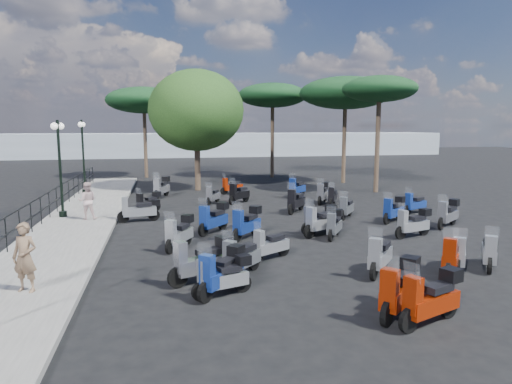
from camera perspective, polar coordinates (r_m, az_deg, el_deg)
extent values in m
plane|color=black|center=(17.58, -1.35, -4.88)|extent=(120.00, 120.00, 0.00)
cube|color=#64625F|center=(20.54, -21.09, -3.31)|extent=(3.00, 30.00, 0.15)
cylinder|color=black|center=(15.97, -28.77, -4.70)|extent=(0.04, 0.04, 1.10)
cylinder|color=black|center=(17.25, -27.44, -3.70)|extent=(0.04, 0.04, 1.10)
cylinder|color=black|center=(18.55, -26.30, -2.85)|extent=(0.04, 0.04, 1.10)
cylinder|color=black|center=(19.85, -25.30, -2.10)|extent=(0.04, 0.04, 1.10)
cylinder|color=black|center=(21.16, -24.43, -1.45)|extent=(0.04, 0.04, 1.10)
cylinder|color=black|center=(22.48, -23.66, -0.87)|extent=(0.04, 0.04, 1.10)
cylinder|color=black|center=(23.80, -22.98, -0.36)|extent=(0.04, 0.04, 1.10)
cylinder|color=black|center=(25.13, -22.37, 0.10)|extent=(0.04, 0.04, 1.10)
cylinder|color=black|center=(26.47, -21.82, 0.52)|extent=(0.04, 0.04, 1.10)
cylinder|color=black|center=(27.80, -21.32, 0.89)|extent=(0.04, 0.04, 1.10)
cylinder|color=black|center=(29.14, -20.87, 1.23)|extent=(0.04, 0.04, 1.10)
cylinder|color=black|center=(30.48, -20.46, 1.54)|extent=(0.04, 0.04, 1.10)
cylinder|color=black|center=(31.83, -20.08, 1.82)|extent=(0.04, 0.04, 1.10)
cylinder|color=black|center=(33.17, -19.74, 2.08)|extent=(0.04, 0.04, 1.10)
cube|color=black|center=(20.43, -24.94, -0.30)|extent=(0.04, 26.00, 0.04)
cube|color=black|center=(20.50, -24.85, -1.77)|extent=(0.04, 26.00, 0.04)
cylinder|color=black|center=(21.18, -22.98, -2.53)|extent=(0.33, 0.33, 0.25)
cylinder|color=black|center=(20.92, -23.28, 2.66)|extent=(0.11, 0.11, 4.09)
cylinder|color=black|center=(20.85, -23.58, 7.84)|extent=(0.10, 0.92, 0.04)
sphere|color=white|center=(21.29, -23.22, 7.58)|extent=(0.29, 0.29, 0.29)
sphere|color=white|center=(20.40, -23.91, 7.54)|extent=(0.29, 0.29, 0.29)
cylinder|color=black|center=(27.83, -20.56, 0.05)|extent=(0.33, 0.33, 0.25)
cylinder|color=black|center=(27.64, -20.77, 4.09)|extent=(0.12, 0.12, 4.19)
cylinder|color=black|center=(27.58, -20.97, 8.11)|extent=(0.08, 0.94, 0.04)
sphere|color=white|center=(28.05, -20.85, 7.89)|extent=(0.29, 0.29, 0.29)
sphere|color=white|center=(27.12, -21.08, 7.88)|extent=(0.29, 0.29, 0.29)
imported|color=brown|center=(11.99, -26.93, -7.29)|extent=(0.70, 0.57, 1.65)
imported|color=#C9ABAA|center=(20.13, -20.35, -1.03)|extent=(0.76, 0.59, 1.56)
cylinder|color=black|center=(11.69, -9.77, -10.48)|extent=(0.54, 0.32, 0.54)
cylinder|color=black|center=(12.29, -4.05, -9.44)|extent=(0.54, 0.32, 0.54)
cube|color=gray|center=(11.94, -6.61, -9.00)|extent=(1.48, 0.93, 0.38)
cube|color=black|center=(11.94, -5.83, -7.42)|extent=(0.75, 0.58, 0.16)
cube|color=gray|center=(11.57, -9.43, -8.00)|extent=(0.36, 0.41, 0.78)
plane|color=white|center=(11.41, -9.79, -5.63)|extent=(0.25, 0.42, 0.42)
cube|color=black|center=(12.10, -3.99, -6.19)|extent=(0.49, 0.48, 0.29)
cylinder|color=black|center=(11.90, -3.52, -10.13)|extent=(0.42, 0.43, 0.50)
cylinder|color=black|center=(12.88, -0.27, -8.67)|extent=(0.42, 0.43, 0.50)
cube|color=#52555A|center=(12.37, -1.70, -8.49)|extent=(1.18, 1.22, 0.35)
cube|color=black|center=(12.43, -1.25, -7.02)|extent=(0.65, 0.66, 0.14)
cube|color=#52555A|center=(11.82, -3.30, -7.84)|extent=(0.38, 0.38, 0.72)
plane|color=white|center=(11.65, -3.50, -5.71)|extent=(0.34, 0.33, 0.38)
cylinder|color=black|center=(14.70, -10.71, -6.69)|extent=(0.33, 0.48, 0.49)
cylinder|color=black|center=(15.74, -8.55, -5.63)|extent=(0.33, 0.48, 0.49)
cube|color=#9B9EA2|center=(15.21, -9.52, -5.43)|extent=(0.96, 1.32, 0.35)
cube|color=black|center=(15.30, -9.24, -4.25)|extent=(0.57, 0.68, 0.14)
cube|color=#9B9EA2|center=(14.65, -10.60, -4.84)|extent=(0.38, 0.35, 0.71)
plane|color=white|center=(14.50, -10.77, -3.13)|extent=(0.38, 0.26, 0.38)
cube|color=black|center=(15.61, -8.57, -3.29)|extent=(0.45, 0.46, 0.26)
cylinder|color=black|center=(19.73, -16.27, -3.02)|extent=(0.51, 0.18, 0.50)
cylinder|color=black|center=(19.86, -12.66, -2.82)|extent=(0.51, 0.18, 0.50)
cube|color=#9B9EA2|center=(19.75, -14.33, -2.38)|extent=(1.40, 0.56, 0.35)
cube|color=black|center=(19.72, -13.85, -1.51)|extent=(0.67, 0.41, 0.15)
cube|color=#9B9EA2|center=(19.65, -16.09, -1.63)|extent=(0.28, 0.35, 0.73)
plane|color=white|center=(19.57, -16.32, -0.29)|extent=(0.14, 0.40, 0.39)
cylinder|color=black|center=(21.53, -14.42, -2.11)|extent=(0.38, 0.36, 0.43)
cylinder|color=black|center=(22.24, -12.31, -1.72)|extent=(0.38, 0.36, 0.43)
cube|color=black|center=(21.88, -13.27, -1.48)|extent=(1.06, 1.03, 0.31)
cube|color=black|center=(21.94, -13.00, -0.78)|extent=(0.58, 0.57, 0.13)
cube|color=black|center=(21.51, -14.31, -1.00)|extent=(0.33, 0.33, 0.63)
plane|color=white|center=(21.42, -14.46, 0.05)|extent=(0.29, 0.30, 0.33)
cube|color=black|center=(22.16, -12.32, -0.24)|extent=(0.42, 0.42, 0.23)
cylinder|color=black|center=(25.54, -12.31, -0.33)|extent=(0.31, 0.53, 0.53)
cylinder|color=black|center=(26.74, -11.16, 0.09)|extent=(0.31, 0.53, 0.53)
cube|color=gray|center=(26.16, -11.69, 0.34)|extent=(0.91, 1.47, 0.38)
cube|color=black|center=(26.29, -11.54, 1.06)|extent=(0.57, 0.74, 0.16)
cube|color=gray|center=(25.55, -12.27, 0.83)|extent=(0.40, 0.35, 0.78)
plane|color=white|center=(25.43, -12.36, 1.93)|extent=(0.42, 0.25, 0.41)
cube|color=black|center=(26.68, -11.18, 1.61)|extent=(0.47, 0.49, 0.29)
cylinder|color=black|center=(10.68, -6.36, -12.34)|extent=(0.42, 0.44, 0.50)
cylinder|color=black|center=(11.65, -2.56, -10.51)|extent=(0.42, 0.44, 0.50)
cube|color=navy|center=(11.14, -4.22, -10.40)|extent=(1.18, 1.25, 0.36)
cube|color=black|center=(11.19, -3.71, -8.73)|extent=(0.66, 0.68, 0.15)
cube|color=navy|center=(10.58, -6.12, -9.75)|extent=(0.39, 0.38, 0.74)
plane|color=white|center=(10.40, -6.37, -7.37)|extent=(0.35, 0.33, 0.39)
cube|color=black|center=(11.47, -2.52, -7.30)|extent=(0.49, 0.49, 0.27)
cylinder|color=black|center=(10.81, -6.95, -12.27)|extent=(0.45, 0.23, 0.44)
cylinder|color=black|center=(11.26, -1.68, -11.35)|extent=(0.45, 0.23, 0.44)
cube|color=#9B9EA2|center=(10.99, -4.04, -10.96)|extent=(1.24, 0.68, 0.31)
cube|color=black|center=(10.97, -3.31, -9.56)|extent=(0.61, 0.44, 0.13)
cube|color=#9B9EA2|center=(10.69, -6.62, -10.08)|extent=(0.28, 0.33, 0.65)
plane|color=white|center=(10.55, -6.94, -7.98)|extent=(0.18, 0.36, 0.34)
cube|color=black|center=(11.08, -1.60, -8.46)|extent=(0.39, 0.38, 0.24)
cylinder|color=black|center=(13.51, 0.17, -7.97)|extent=(0.43, 0.31, 0.44)
cylinder|color=black|center=(14.26, 3.47, -7.11)|extent=(0.43, 0.31, 0.44)
cube|color=#9B9EA2|center=(13.87, 2.00, -6.83)|extent=(1.19, 0.89, 0.32)
cube|color=black|center=(13.91, 2.47, -5.68)|extent=(0.62, 0.53, 0.13)
cube|color=#9B9EA2|center=(13.45, 0.40, -6.16)|extent=(0.32, 0.34, 0.65)
plane|color=white|center=(13.31, 0.23, -4.47)|extent=(0.25, 0.34, 0.34)
cylinder|color=black|center=(16.73, -6.61, -4.72)|extent=(0.42, 0.46, 0.52)
cylinder|color=black|center=(17.76, -4.18, -3.92)|extent=(0.42, 0.46, 0.52)
cube|color=navy|center=(17.24, -5.27, -3.65)|extent=(1.18, 1.30, 0.36)
cube|color=black|center=(17.33, -4.94, -2.57)|extent=(0.66, 0.70, 0.15)
cube|color=navy|center=(16.69, -6.47, -3.01)|extent=(0.40, 0.39, 0.75)
plane|color=white|center=(16.55, -6.63, -1.41)|extent=(0.36, 0.33, 0.40)
cube|color=black|center=(17.65, -4.17, -1.73)|extent=(0.50, 0.50, 0.28)
cylinder|color=black|center=(23.20, -5.94, -1.16)|extent=(0.29, 0.41, 0.43)
cylinder|color=black|center=(24.16, -4.87, -0.77)|extent=(0.29, 0.41, 0.43)
cube|color=gray|center=(23.70, -5.35, -0.56)|extent=(0.85, 1.15, 0.30)
cube|color=black|center=(23.80, -5.21, 0.08)|extent=(0.50, 0.60, 0.12)
cube|color=gray|center=(23.20, -5.88, -0.14)|extent=(0.33, 0.30, 0.62)
plane|color=white|center=(23.10, -5.95, 0.83)|extent=(0.33, 0.23, 0.33)
cylinder|color=black|center=(23.23, -2.98, -1.03)|extent=(0.42, 0.43, 0.50)
cylinder|color=black|center=(24.25, -1.28, -0.62)|extent=(0.42, 0.43, 0.50)
cube|color=black|center=(23.75, -2.04, -0.36)|extent=(1.19, 1.23, 0.35)
cube|color=black|center=(23.85, -1.81, 0.39)|extent=(0.66, 0.67, 0.15)
cube|color=black|center=(23.22, -2.87, 0.17)|extent=(0.39, 0.38, 0.73)
plane|color=white|center=(23.11, -2.97, 1.30)|extent=(0.34, 0.33, 0.39)
cylinder|color=black|center=(9.82, 16.05, -14.43)|extent=(0.47, 0.44, 0.54)
cylinder|color=black|center=(11.01, 18.50, -12.01)|extent=(0.47, 0.44, 0.54)
cube|color=maroon|center=(10.39, 17.50, -12.02)|extent=(1.33, 1.26, 0.38)
cube|color=black|center=(10.46, 17.92, -10.09)|extent=(0.72, 0.70, 0.16)
cube|color=maroon|center=(9.71, 16.35, -11.44)|extent=(0.41, 0.41, 0.78)
plane|color=white|center=(9.50, 16.34, -8.71)|extent=(0.35, 0.37, 0.41)
cube|color=black|center=(10.80, 18.71, -8.41)|extent=(0.52, 0.52, 0.29)
cylinder|color=black|center=(12.45, 14.51, -9.53)|extent=(0.41, 0.46, 0.51)
cylinder|color=black|center=(13.63, 15.83, -8.02)|extent=(0.41, 0.46, 0.51)
cube|color=#9B9EA2|center=(13.03, 15.29, -7.88)|extent=(1.16, 1.28, 0.36)
cube|color=black|center=(13.12, 15.52, -6.44)|extent=(0.65, 0.69, 0.15)
cube|color=#9B9EA2|center=(12.39, 14.69, -7.28)|extent=(0.39, 0.38, 0.74)
plane|color=white|center=(12.21, 14.70, -5.21)|extent=(0.36, 0.32, 0.39)
cylinder|color=black|center=(16.48, 6.69, -4.91)|extent=(0.50, 0.34, 0.51)
cylinder|color=black|center=(17.42, 9.60, -4.26)|extent=(0.50, 0.34, 0.51)
cube|color=#9B9EA2|center=(16.94, 8.32, -3.91)|extent=(1.40, 0.99, 0.36)
cube|color=black|center=(17.02, 8.75, -2.84)|extent=(0.72, 0.59, 0.15)
cube|color=#9B9EA2|center=(16.44, 6.92, -3.19)|extent=(0.36, 0.40, 0.75)
plane|color=white|center=(16.30, 6.79, -1.56)|extent=(0.27, 0.40, 0.40)
cylinder|color=black|center=(16.99, 6.37, -4.57)|extent=(0.48, 0.28, 0.48)
cylinder|color=black|center=(17.78, 9.28, -4.05)|extent=(0.48, 0.28, 0.48)
cube|color=gray|center=(17.37, 7.99, -3.71)|extent=(1.32, 0.83, 0.34)
cube|color=black|center=(17.43, 8.42, -2.74)|extent=(0.67, 0.51, 0.14)
cube|color=gray|center=(16.94, 6.60, -3.02)|extent=(0.32, 0.36, 0.70)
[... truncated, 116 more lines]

